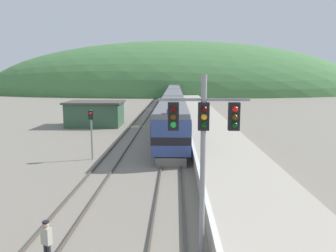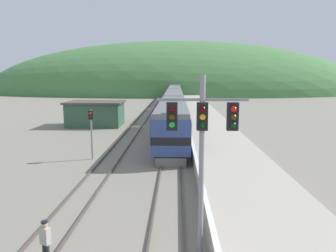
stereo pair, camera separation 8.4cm
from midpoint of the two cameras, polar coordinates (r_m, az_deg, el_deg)
track_main at (r=78.43m, az=1.02°, el=3.90°), size 1.52×180.00×0.16m
track_siding at (r=78.61m, az=-2.59°, el=3.90°), size 1.52×180.00×0.16m
platform at (r=58.62m, az=5.22°, el=2.61°), size 5.39×140.00×1.05m
distant_hills at (r=128.90m, az=1.12°, el=5.82°), size 146.02×65.71×39.17m
station_shed at (r=45.75m, az=-12.62°, el=2.14°), size 7.59×5.58×3.34m
express_train_lead_car at (r=33.97m, az=0.68°, el=0.98°), size 3.04×20.56×4.42m
carriage_second at (r=56.36m, az=0.92°, el=4.12°), size 3.03×22.24×4.06m
carriage_third at (r=79.42m, az=1.03°, el=5.50°), size 3.03×22.24×4.06m
carriage_fourth at (r=102.52m, az=1.08°, el=6.26°), size 3.03×22.24×4.06m
carriage_fifth at (r=125.62m, az=1.12°, el=6.75°), size 3.03×22.24×4.06m
signal_mast_main at (r=12.04m, az=5.97°, el=-1.61°), size 3.30×0.42×6.91m
signal_post_siding at (r=27.25m, az=-13.31°, el=0.29°), size 0.36×0.42×4.10m
track_worker at (r=13.30m, az=-20.56°, el=-18.14°), size 0.42×0.35×1.70m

